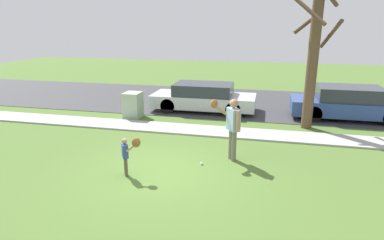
{
  "coord_description": "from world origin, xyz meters",
  "views": [
    {
      "loc": [
        2.56,
        -7.55,
        3.74
      ],
      "look_at": [
        0.44,
        1.6,
        1.0
      ],
      "focal_mm": 30.55,
      "sensor_mm": 36.0,
      "label": 1
    }
  ],
  "objects_px": {
    "street_tree_near": "(314,52)",
    "parked_sedan_silver": "(203,97)",
    "baseball": "(202,163)",
    "utility_cabinet": "(133,105)",
    "person_adult": "(232,123)",
    "parked_wagon_blue": "(348,103)",
    "person_child": "(128,151)"
  },
  "relations": [
    {
      "from": "person_child",
      "to": "parked_wagon_blue",
      "type": "xyz_separation_m",
      "value": [
        6.6,
        6.98,
        -0.02
      ]
    },
    {
      "from": "baseball",
      "to": "street_tree_near",
      "type": "relative_size",
      "value": 0.01
    },
    {
      "from": "utility_cabinet",
      "to": "street_tree_near",
      "type": "xyz_separation_m",
      "value": [
        6.95,
        0.12,
        2.27
      ]
    },
    {
      "from": "utility_cabinet",
      "to": "parked_wagon_blue",
      "type": "xyz_separation_m",
      "value": [
        8.69,
        1.76,
        0.13
      ]
    },
    {
      "from": "baseball",
      "to": "street_tree_near",
      "type": "height_order",
      "value": "street_tree_near"
    },
    {
      "from": "parked_sedan_silver",
      "to": "parked_wagon_blue",
      "type": "xyz_separation_m",
      "value": [
        6.03,
        0.04,
        0.04
      ]
    },
    {
      "from": "parked_sedan_silver",
      "to": "person_child",
      "type": "bearing_deg",
      "value": -94.71
    },
    {
      "from": "street_tree_near",
      "to": "parked_wagon_blue",
      "type": "distance_m",
      "value": 3.21
    },
    {
      "from": "baseball",
      "to": "utility_cabinet",
      "type": "distance_m",
      "value": 5.62
    },
    {
      "from": "baseball",
      "to": "parked_sedan_silver",
      "type": "distance_m",
      "value": 5.99
    },
    {
      "from": "utility_cabinet",
      "to": "parked_sedan_silver",
      "type": "relative_size",
      "value": 0.23
    },
    {
      "from": "person_adult",
      "to": "person_child",
      "type": "bearing_deg",
      "value": 1.06
    },
    {
      "from": "person_child",
      "to": "utility_cabinet",
      "type": "distance_m",
      "value": 5.63
    },
    {
      "from": "street_tree_near",
      "to": "parked_sedan_silver",
      "type": "relative_size",
      "value": 1.15
    },
    {
      "from": "person_adult",
      "to": "parked_wagon_blue",
      "type": "bearing_deg",
      "value": -161.15
    },
    {
      "from": "person_child",
      "to": "parked_sedan_silver",
      "type": "distance_m",
      "value": 6.97
    },
    {
      "from": "utility_cabinet",
      "to": "parked_wagon_blue",
      "type": "height_order",
      "value": "parked_wagon_blue"
    },
    {
      "from": "parked_sedan_silver",
      "to": "street_tree_near",
      "type": "bearing_deg",
      "value": -20.45
    },
    {
      "from": "person_child",
      "to": "utility_cabinet",
      "type": "relative_size",
      "value": 1.0
    },
    {
      "from": "person_child",
      "to": "parked_sedan_silver",
      "type": "bearing_deg",
      "value": 52.17
    },
    {
      "from": "street_tree_near",
      "to": "parked_sedan_silver",
      "type": "bearing_deg",
      "value": 159.55
    },
    {
      "from": "street_tree_near",
      "to": "parked_sedan_silver",
      "type": "xyz_separation_m",
      "value": [
        -4.28,
        1.6,
        -2.18
      ]
    },
    {
      "from": "person_child",
      "to": "utility_cabinet",
      "type": "height_order",
      "value": "utility_cabinet"
    },
    {
      "from": "person_adult",
      "to": "utility_cabinet",
      "type": "bearing_deg",
      "value": -71.57
    },
    {
      "from": "person_child",
      "to": "baseball",
      "type": "bearing_deg",
      "value": -0.18
    },
    {
      "from": "baseball",
      "to": "parked_sedan_silver",
      "type": "relative_size",
      "value": 0.02
    },
    {
      "from": "person_adult",
      "to": "person_child",
      "type": "distance_m",
      "value": 2.95
    },
    {
      "from": "person_child",
      "to": "parked_sedan_silver",
      "type": "height_order",
      "value": "parked_sedan_silver"
    },
    {
      "from": "person_adult",
      "to": "parked_sedan_silver",
      "type": "bearing_deg",
      "value": -103.91
    },
    {
      "from": "person_adult",
      "to": "baseball",
      "type": "xyz_separation_m",
      "value": [
        -0.74,
        -0.55,
        -1.06
      ]
    },
    {
      "from": "parked_wagon_blue",
      "to": "parked_sedan_silver",
      "type": "bearing_deg",
      "value": -179.59
    },
    {
      "from": "person_adult",
      "to": "street_tree_near",
      "type": "bearing_deg",
      "value": -156.48
    }
  ]
}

